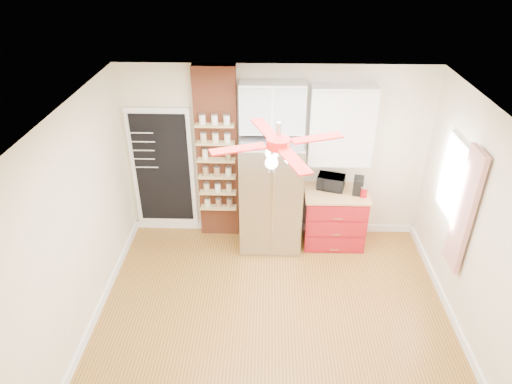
{
  "coord_description": "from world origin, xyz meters",
  "views": [
    {
      "loc": [
        -0.1,
        -4.15,
        4.3
      ],
      "look_at": [
        -0.25,
        0.9,
        1.34
      ],
      "focal_mm": 32.0,
      "sensor_mm": 36.0,
      "label": 1
    }
  ],
  "objects_px": {
    "fridge": "(271,194)",
    "coffee_maker": "(358,186)",
    "pantry_jar_oats": "(205,154)",
    "canister_left": "(364,192)",
    "red_cabinet": "(334,217)",
    "ceiling_fan": "(278,144)",
    "toaster_oven": "(331,182)"
  },
  "relations": [
    {
      "from": "fridge",
      "to": "red_cabinet",
      "type": "xyz_separation_m",
      "value": [
        0.97,
        0.05,
        -0.42
      ]
    },
    {
      "from": "fridge",
      "to": "coffee_maker",
      "type": "bearing_deg",
      "value": 1.62
    },
    {
      "from": "ceiling_fan",
      "to": "pantry_jar_oats",
      "type": "relative_size",
      "value": 9.62
    },
    {
      "from": "coffee_maker",
      "to": "canister_left",
      "type": "bearing_deg",
      "value": -45.59
    },
    {
      "from": "coffee_maker",
      "to": "canister_left",
      "type": "distance_m",
      "value": 0.14
    },
    {
      "from": "coffee_maker",
      "to": "red_cabinet",
      "type": "bearing_deg",
      "value": -169.96
    },
    {
      "from": "coffee_maker",
      "to": "canister_left",
      "type": "xyz_separation_m",
      "value": [
        0.07,
        -0.11,
        -0.05
      ]
    },
    {
      "from": "ceiling_fan",
      "to": "toaster_oven",
      "type": "height_order",
      "value": "ceiling_fan"
    },
    {
      "from": "fridge",
      "to": "coffee_maker",
      "type": "height_order",
      "value": "fridge"
    },
    {
      "from": "coffee_maker",
      "to": "pantry_jar_oats",
      "type": "relative_size",
      "value": 1.71
    },
    {
      "from": "fridge",
      "to": "canister_left",
      "type": "distance_m",
      "value": 1.35
    },
    {
      "from": "fridge",
      "to": "ceiling_fan",
      "type": "height_order",
      "value": "ceiling_fan"
    },
    {
      "from": "red_cabinet",
      "to": "pantry_jar_oats",
      "type": "xyz_separation_m",
      "value": [
        -1.93,
        0.12,
        0.99
      ]
    },
    {
      "from": "toaster_oven",
      "to": "canister_left",
      "type": "bearing_deg",
      "value": -11.33
    },
    {
      "from": "canister_left",
      "to": "fridge",
      "type": "bearing_deg",
      "value": 176.76
    },
    {
      "from": "canister_left",
      "to": "pantry_jar_oats",
      "type": "xyz_separation_m",
      "value": [
        -2.3,
        0.24,
        0.47
      ]
    },
    {
      "from": "ceiling_fan",
      "to": "coffee_maker",
      "type": "bearing_deg",
      "value": 53.76
    },
    {
      "from": "coffee_maker",
      "to": "canister_left",
      "type": "relative_size",
      "value": 1.65
    },
    {
      "from": "fridge",
      "to": "ceiling_fan",
      "type": "bearing_deg",
      "value": -88.24
    },
    {
      "from": "toaster_oven",
      "to": "pantry_jar_oats",
      "type": "height_order",
      "value": "pantry_jar_oats"
    },
    {
      "from": "ceiling_fan",
      "to": "toaster_oven",
      "type": "xyz_separation_m",
      "value": [
        0.84,
        1.79,
        -1.42
      ]
    },
    {
      "from": "canister_left",
      "to": "pantry_jar_oats",
      "type": "distance_m",
      "value": 2.36
    },
    {
      "from": "canister_left",
      "to": "pantry_jar_oats",
      "type": "bearing_deg",
      "value": 174.01
    },
    {
      "from": "fridge",
      "to": "pantry_jar_oats",
      "type": "bearing_deg",
      "value": 170.24
    },
    {
      "from": "red_cabinet",
      "to": "pantry_jar_oats",
      "type": "distance_m",
      "value": 2.18
    },
    {
      "from": "fridge",
      "to": "toaster_oven",
      "type": "height_order",
      "value": "fridge"
    },
    {
      "from": "fridge",
      "to": "canister_left",
      "type": "xyz_separation_m",
      "value": [
        1.34,
        -0.08,
        0.1
      ]
    },
    {
      "from": "red_cabinet",
      "to": "canister_left",
      "type": "height_order",
      "value": "canister_left"
    },
    {
      "from": "coffee_maker",
      "to": "ceiling_fan",
      "type": "bearing_deg",
      "value": -113.51
    },
    {
      "from": "red_cabinet",
      "to": "coffee_maker",
      "type": "bearing_deg",
      "value": -2.69
    },
    {
      "from": "fridge",
      "to": "ceiling_fan",
      "type": "relative_size",
      "value": 1.25
    },
    {
      "from": "fridge",
      "to": "ceiling_fan",
      "type": "xyz_separation_m",
      "value": [
        0.05,
        -1.63,
        1.55
      ]
    }
  ]
}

